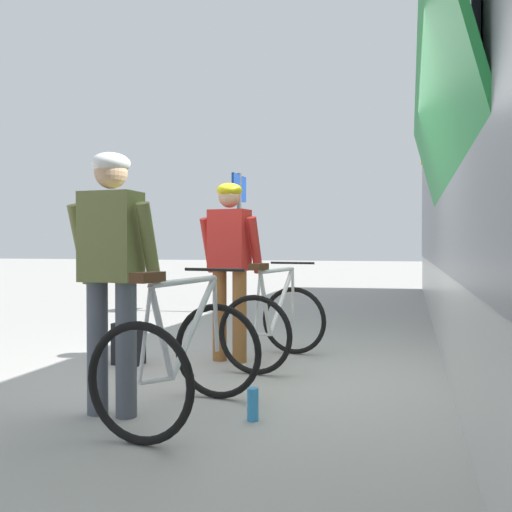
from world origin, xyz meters
The scene contains 8 objects.
ground_plane centered at (0.00, 0.00, 0.00)m, with size 80.00×80.00×0.00m, color #A09E99.
cyclist_near_in_red centered at (-0.65, 0.55, 1.05)m, with size 0.64×0.36×1.76m.
cyclist_far_in_olive centered at (-0.86, -1.30, 1.05)m, with size 0.62×0.32×1.76m.
bicycle_near_white centered at (-0.19, 0.57, 0.40)m, with size 0.85×1.16×0.99m.
bicycle_far_silver centered at (-0.37, -1.24, 0.40)m, with size 0.81×1.13×0.99m.
backpack_on_platform centered at (-1.54, 0.15, 0.20)m, with size 0.28×0.18×0.40m, color black.
water_bottle_near_the_bikes centered at (0.08, -1.15, 0.11)m, with size 0.08×0.08×0.21m, color #338CCC.
platform_sign_post centered at (-1.77, 4.34, 1.62)m, with size 0.08×0.70×2.40m.
Camera 1 is at (1.07, -4.51, 1.13)m, focal length 37.91 mm.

